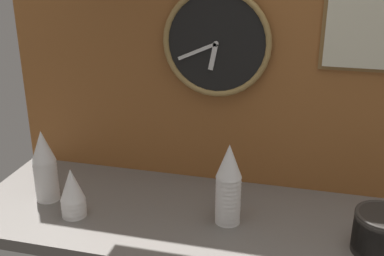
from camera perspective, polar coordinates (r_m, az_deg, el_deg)
The scene contains 7 objects.
ground_plane at distance 1.58m, azimuth 2.61°, elevation -10.94°, with size 1.60×0.56×0.04m, color slate.
wall_tiled_back at distance 1.62m, azimuth 4.88°, elevation 10.71°, with size 1.60×0.03×1.05m.
cup_stack_far_left at distance 1.68m, azimuth -17.07°, elevation -4.30°, with size 0.08×0.08×0.25m.
cup_stack_left at distance 1.58m, azimuth -14.00°, elevation -7.43°, with size 0.08×0.08×0.16m.
cup_stack_center_right at distance 1.48m, azimuth 4.35°, elevation -6.65°, with size 0.08×0.08×0.26m.
bowl_stack_far_right at distance 1.47m, azimuth 21.54°, elevation -11.40°, with size 0.16×0.16×0.12m.
wall_clock at distance 1.61m, azimuth 2.91°, elevation 10.00°, with size 0.36×0.03×0.36m.
Camera 1 is at (0.26, -1.31, 0.83)m, focal length 45.00 mm.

